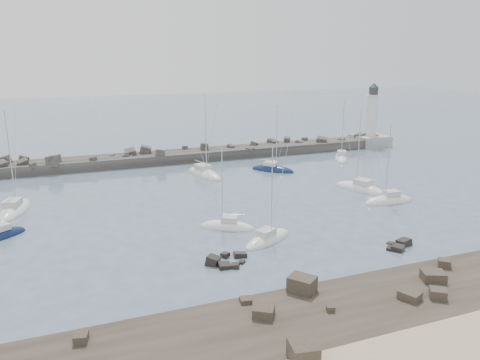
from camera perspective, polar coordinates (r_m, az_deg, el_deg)
name	(u,v)px	position (r m, az deg, el deg)	size (l,w,h in m)	color
ground	(236,228)	(55.53, -0.48, -5.86)	(400.00, 400.00, 0.00)	#4B5F75
rock_shelf	(343,323)	(38.02, 12.39, -16.63)	(140.00, 12.40, 2.05)	#2D251F
rock_cluster_near	(226,263)	(46.57, -1.69, -10.03)	(4.82, 3.75, 1.68)	black
rock_cluster_far	(400,246)	(53.12, 18.96, -7.61)	(3.60, 3.06, 1.50)	black
breakwater	(124,164)	(89.31, -13.95, 1.93)	(115.00, 7.13, 4.77)	#312F2C
lighthouse	(371,132)	(109.77, 15.64, 5.68)	(7.00, 7.00, 14.60)	gray
sailboat_3	(15,211)	(67.72, -25.76, -3.39)	(5.12, 9.43, 14.31)	white
sailboat_4	(227,227)	(55.40, -1.59, -5.76)	(6.60, 5.21, 10.53)	white
sailboat_5	(204,174)	(79.67, -4.39, 0.68)	(5.20, 9.81, 14.84)	white
sailboat_6	(268,240)	(51.84, 3.40, -7.28)	(7.42, 5.37, 11.48)	white
sailboat_7	(273,170)	(82.74, 4.00, 1.22)	(7.19, 7.38, 12.51)	#0F1E42
sailboat_8	(389,201)	(68.02, 17.65, -2.50)	(7.54, 2.83, 11.93)	white
sailboat_9	(360,189)	(73.13, 14.41, -1.07)	(5.58, 8.80, 13.40)	white
sailboat_11	(341,158)	(93.95, 12.25, 2.58)	(6.27, 8.15, 12.87)	white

